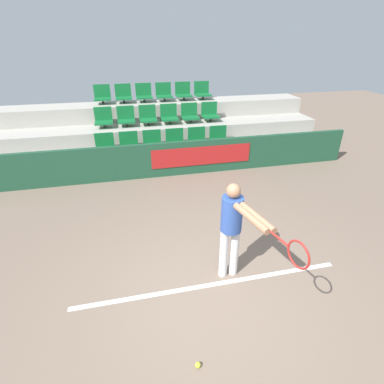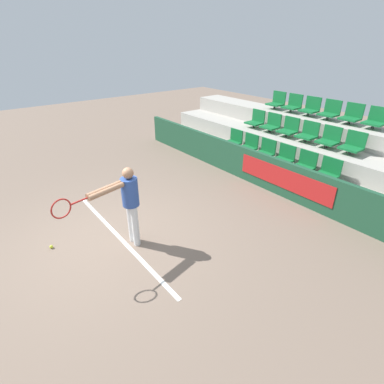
{
  "view_description": "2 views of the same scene",
  "coord_description": "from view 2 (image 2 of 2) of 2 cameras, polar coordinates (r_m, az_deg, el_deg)",
  "views": [
    {
      "loc": [
        -1.04,
        -2.99,
        3.38
      ],
      "look_at": [
        0.07,
        1.85,
        0.75
      ],
      "focal_mm": 28.0,
      "sensor_mm": 36.0,
      "label": 1
    },
    {
      "loc": [
        4.8,
        -1.68,
        3.6
      ],
      "look_at": [
        0.29,
        1.86,
        0.64
      ],
      "focal_mm": 28.0,
      "sensor_mm": 36.0,
      "label": 2
    }
  ],
  "objects": [
    {
      "name": "ground_plane",
      "position": [
        6.23,
        -15.44,
        -9.14
      ],
      "size": [
        30.0,
        30.0,
        0.0
      ],
      "primitive_type": "plane",
      "color": "#7A6656"
    },
    {
      "name": "court_baseline",
      "position": [
        6.3,
        -13.59,
        -8.44
      ],
      "size": [
        4.14,
        0.08,
        0.01
      ],
      "color": "white",
      "rests_on": "ground"
    },
    {
      "name": "barrier_wall",
      "position": [
        8.29,
        12.36,
        4.41
      ],
      "size": [
        10.25,
        0.14,
        0.92
      ],
      "color": "#1E4C33",
      "rests_on": "ground"
    },
    {
      "name": "bleacher_tier_front",
      "position": [
        8.81,
        14.56,
        3.97
      ],
      "size": [
        9.85,
        0.98,
        0.48
      ],
      "color": "#ADA89E",
      "rests_on": "ground"
    },
    {
      "name": "bleacher_tier_middle",
      "position": [
        9.48,
        18.46,
        6.67
      ],
      "size": [
        9.85,
        0.98,
        0.96
      ],
      "color": "#ADA89E",
      "rests_on": "ground"
    },
    {
      "name": "bleacher_tier_back",
      "position": [
        10.21,
        21.85,
        8.98
      ],
      "size": [
        9.85,
        0.98,
        1.44
      ],
      "color": "#ADA89E",
      "rests_on": "ground"
    },
    {
      "name": "stadium_chair_0",
      "position": [
        9.71,
        7.94,
        9.78
      ],
      "size": [
        0.5,
        0.43,
        0.56
      ],
      "color": "#333333",
      "rests_on": "bleacher_tier_front"
    },
    {
      "name": "stadium_chair_1",
      "position": [
        9.3,
        10.77,
        8.77
      ],
      "size": [
        0.5,
        0.43,
        0.56
      ],
      "color": "#333333",
      "rests_on": "bleacher_tier_front"
    },
    {
      "name": "stadium_chair_2",
      "position": [
        8.91,
        13.83,
        7.65
      ],
      "size": [
        0.5,
        0.43,
        0.56
      ],
      "color": "#333333",
      "rests_on": "bleacher_tier_front"
    },
    {
      "name": "stadium_chair_3",
      "position": [
        8.56,
        17.14,
        6.4
      ],
      "size": [
        0.5,
        0.43,
        0.56
      ],
      "color": "#333333",
      "rests_on": "bleacher_tier_front"
    },
    {
      "name": "stadium_chair_4",
      "position": [
        8.25,
        20.7,
        5.03
      ],
      "size": [
        0.5,
        0.43,
        0.56
      ],
      "color": "#333333",
      "rests_on": "bleacher_tier_front"
    },
    {
      "name": "stadium_chair_5",
      "position": [
        7.97,
        24.51,
        3.54
      ],
      "size": [
        0.5,
        0.43,
        0.56
      ],
      "color": "#333333",
      "rests_on": "bleacher_tier_front"
    },
    {
      "name": "stadium_chair_6",
      "position": [
        10.29,
        12.07,
        13.23
      ],
      "size": [
        0.5,
        0.43,
        0.56
      ],
      "color": "#333333",
      "rests_on": "bleacher_tier_middle"
    },
    {
      "name": "stadium_chair_7",
      "position": [
        9.9,
        14.91,
        12.38
      ],
      "size": [
        0.5,
        0.43,
        0.56
      ],
      "color": "#333333",
      "rests_on": "bleacher_tier_middle"
    },
    {
      "name": "stadium_chair_8",
      "position": [
        9.54,
        17.96,
        11.44
      ],
      "size": [
        0.5,
        0.43,
        0.56
      ],
      "color": "#333333",
      "rests_on": "bleacher_tier_middle"
    },
    {
      "name": "stadium_chair_9",
      "position": [
        9.21,
        21.22,
        10.38
      ],
      "size": [
        0.5,
        0.43,
        0.56
      ],
      "color": "#333333",
      "rests_on": "bleacher_tier_middle"
    },
    {
      "name": "stadium_chair_10",
      "position": [
        8.92,
        24.67,
        9.22
      ],
      "size": [
        0.5,
        0.43,
        0.56
      ],
      "color": "#333333",
      "rests_on": "bleacher_tier_middle"
    },
    {
      "name": "stadium_chair_11",
      "position": [
        8.66,
        28.32,
        7.94
      ],
      "size": [
        0.5,
        0.43,
        0.56
      ],
      "color": "#333333",
      "rests_on": "bleacher_tier_middle"
    },
    {
      "name": "stadium_chair_12",
      "position": [
        10.94,
        15.82,
        16.24
      ],
      "size": [
        0.5,
        0.43,
        0.56
      ],
      "color": "#333333",
      "rests_on": "bleacher_tier_back"
    },
    {
      "name": "stadium_chair_13",
      "position": [
        10.58,
        18.65,
        15.5
      ],
      "size": [
        0.5,
        0.43,
        0.56
      ],
      "color": "#333333",
      "rests_on": "bleacher_tier_back"
    },
    {
      "name": "stadium_chair_14",
      "position": [
        10.25,
        21.64,
        14.68
      ],
      "size": [
        0.5,
        0.43,
        0.56
      ],
      "color": "#333333",
      "rests_on": "bleacher_tier_back"
    },
    {
      "name": "stadium_chair_15",
      "position": [
        9.94,
        24.81,
        13.76
      ],
      "size": [
        0.5,
        0.43,
        0.56
      ],
      "color": "#333333",
      "rests_on": "bleacher_tier_back"
    },
    {
      "name": "stadium_chair_16",
      "position": [
        9.67,
        28.13,
        12.75
      ],
      "size": [
        0.5,
        0.43,
        0.56
      ],
      "color": "#333333",
      "rests_on": "bleacher_tier_back"
    },
    {
      "name": "stadium_chair_17",
      "position": [
        9.43,
        31.6,
        11.63
      ],
      "size": [
        0.5,
        0.43,
        0.56
      ],
      "color": "#333333",
      "rests_on": "bleacher_tier_back"
    },
    {
      "name": "tennis_player",
      "position": [
        5.54,
        -12.3,
        -1.53
      ],
      "size": [
        0.47,
        1.57,
        1.59
      ],
      "rotation": [
        0.0,
        0.0,
        0.21
      ],
      "color": "silver",
      "rests_on": "ground"
    },
    {
      "name": "tennis_ball",
      "position": [
        6.43,
        -25.23,
        -9.41
      ],
      "size": [
        0.07,
        0.07,
        0.07
      ],
      "color": "#CCDB33",
      "rests_on": "ground"
    }
  ]
}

